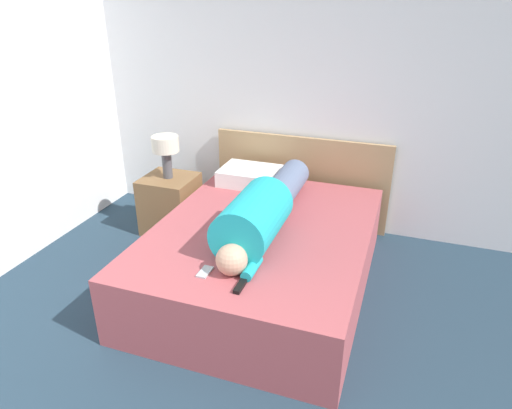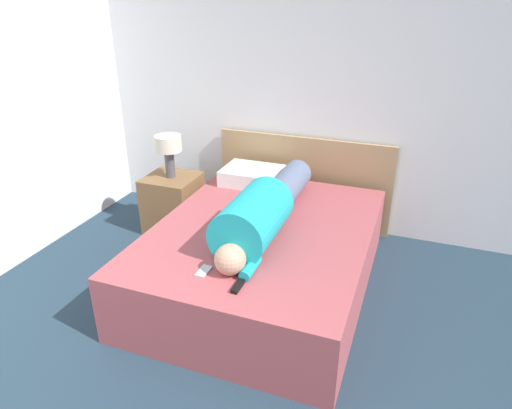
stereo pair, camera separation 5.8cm
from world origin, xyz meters
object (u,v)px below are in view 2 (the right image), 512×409
object	(u,v)px
bed	(263,256)
table_lamp	(168,147)
nightstand	(173,203)
pillow_near_headboard	(252,176)
cell_phone	(204,271)
tv_remote	(238,285)
person_lying	(263,211)

from	to	relation	value
bed	table_lamp	distance (m)	1.36
nightstand	pillow_near_headboard	bearing A→B (deg)	15.97
bed	nightstand	world-z (taller)	nightstand
table_lamp	pillow_near_headboard	world-z (taller)	table_lamp
bed	pillow_near_headboard	size ratio (longest dim) A/B	3.89
table_lamp	pillow_near_headboard	xyz separation A→B (m)	(0.72, 0.21, -0.25)
cell_phone	bed	bearing A→B (deg)	78.12
pillow_near_headboard	cell_phone	world-z (taller)	pillow_near_headboard
bed	pillow_near_headboard	bearing A→B (deg)	116.40
tv_remote	pillow_near_headboard	bearing A→B (deg)	108.15
person_lying	table_lamp	bearing A→B (deg)	151.19
nightstand	tv_remote	xyz separation A→B (m)	(1.22, -1.32, 0.24)
person_lying	pillow_near_headboard	size ratio (longest dim) A/B	3.10
nightstand	table_lamp	size ratio (longest dim) A/B	1.38
bed	cell_phone	world-z (taller)	cell_phone
pillow_near_headboard	table_lamp	bearing A→B (deg)	-164.03
nightstand	cell_phone	size ratio (longest dim) A/B	4.10
person_lying	cell_phone	size ratio (longest dim) A/B	12.23
bed	tv_remote	size ratio (longest dim) A/B	13.32
person_lying	tv_remote	world-z (taller)	person_lying
nightstand	person_lying	xyz separation A→B (m)	(1.12, -0.61, 0.39)
bed	table_lamp	world-z (taller)	table_lamp
bed	pillow_near_headboard	distance (m)	0.92
table_lamp	cell_phone	xyz separation A→B (m)	(0.95, -1.25, -0.31)
person_lying	pillow_near_headboard	bearing A→B (deg)	115.94
tv_remote	person_lying	bearing A→B (deg)	98.16
bed	pillow_near_headboard	xyz separation A→B (m)	(-0.38, 0.77, 0.32)
bed	nightstand	size ratio (longest dim) A/B	3.75
person_lying	pillow_near_headboard	world-z (taller)	person_lying
tv_remote	cell_phone	size ratio (longest dim) A/B	1.15
person_lying	bed	bearing A→B (deg)	108.51
table_lamp	person_lying	bearing A→B (deg)	-28.81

